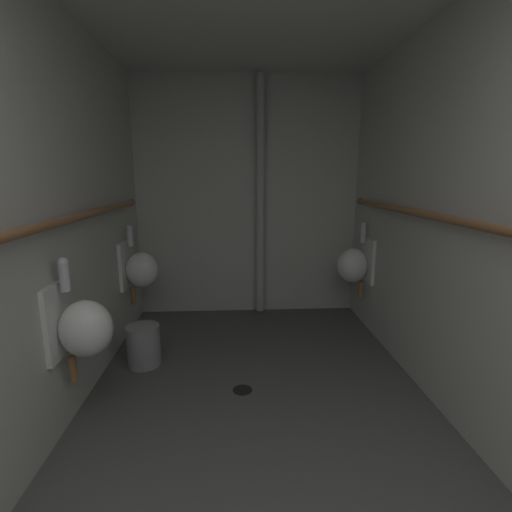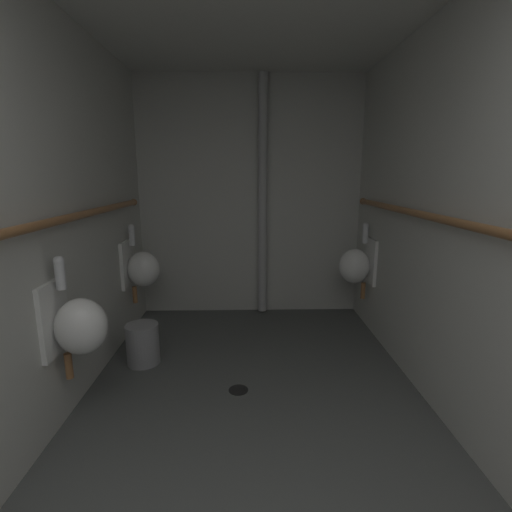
{
  "view_description": "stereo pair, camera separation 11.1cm",
  "coord_description": "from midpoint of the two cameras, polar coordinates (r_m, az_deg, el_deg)",
  "views": [
    {
      "loc": [
        -0.15,
        -0.1,
        1.51
      ],
      "look_at": [
        0.04,
        3.17,
        0.8
      ],
      "focal_mm": 26.48,
      "sensor_mm": 36.0,
      "label": 1
    },
    {
      "loc": [
        -0.04,
        -0.1,
        1.51
      ],
      "look_at": [
        0.04,
        3.17,
        0.8
      ],
      "focal_mm": 26.48,
      "sensor_mm": 36.0,
      "label": 2
    }
  ],
  "objects": [
    {
      "name": "wall_back",
      "position": [
        4.11,
        -0.13,
        8.72
      ],
      "size": [
        2.48,
        0.06,
        2.52
      ],
      "primitive_type": "cube",
      "color": "beige",
      "rests_on": "ground"
    },
    {
      "name": "floor",
      "position": [
        2.6,
        0.96,
        -24.37
      ],
      "size": [
        2.48,
        4.09,
        0.08
      ],
      "primitive_type": "cube",
      "color": "#4C4F4C",
      "rests_on": "ground"
    },
    {
      "name": "urinal_right_mid",
      "position": [
        3.82,
        15.76,
        -1.31
      ],
      "size": [
        0.32,
        0.3,
        0.76
      ],
      "color": "white"
    },
    {
      "name": "floor_drain",
      "position": [
        2.86,
        -1.49,
        -19.52
      ],
      "size": [
        0.14,
        0.14,
        0.01
      ],
      "primitive_type": "cylinder",
      "color": "black",
      "rests_on": "ground"
    },
    {
      "name": "waste_bin",
      "position": [
        3.26,
        -15.77,
        -12.65
      ],
      "size": [
        0.26,
        0.26,
        0.33
      ],
      "primitive_type": "cylinder",
      "color": "gray",
      "rests_on": "ground"
    },
    {
      "name": "wall_right",
      "position": [
        2.47,
        30.5,
        4.72
      ],
      "size": [
        0.06,
        4.09,
        2.52
      ],
      "primitive_type": "cube",
      "color": "beige",
      "rests_on": "ground"
    },
    {
      "name": "urinal_left_far",
      "position": [
        3.7,
        -16.11,
        -1.76
      ],
      "size": [
        0.32,
        0.3,
        0.76
      ],
      "color": "white"
    },
    {
      "name": "standpipe_back_wall",
      "position": [
        4.0,
        1.81,
        8.62
      ],
      "size": [
        0.09,
        0.09,
        2.47
      ],
      "primitive_type": "cylinder",
      "color": "#B2B2B2",
      "rests_on": "ground"
    },
    {
      "name": "urinal_left_mid",
      "position": [
        2.46,
        -24.17,
        -9.44
      ],
      "size": [
        0.32,
        0.3,
        0.76
      ],
      "color": "white"
    },
    {
      "name": "wall_left",
      "position": [
        2.38,
        -29.55,
        4.59
      ],
      "size": [
        0.06,
        4.09,
        2.52
      ],
      "primitive_type": "cube",
      "color": "beige",
      "rests_on": "ground"
    },
    {
      "name": "supply_pipe_left",
      "position": [
        2.33,
        -27.73,
        4.41
      ],
      "size": [
        0.06,
        3.26,
        0.06
      ],
      "color": "#936038"
    },
    {
      "name": "supply_pipe_right",
      "position": [
        2.43,
        28.65,
        4.58
      ],
      "size": [
        0.06,
        3.38,
        0.06
      ],
      "color": "#936038"
    }
  ]
}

